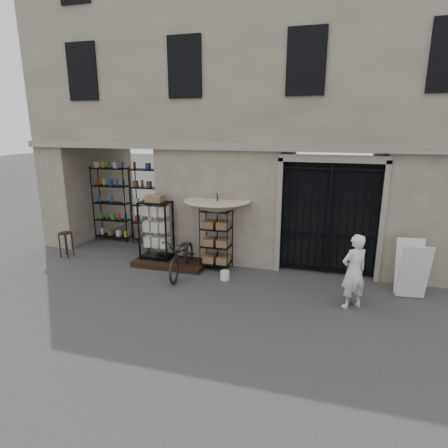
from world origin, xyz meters
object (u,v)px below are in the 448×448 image
(wooden_stool, at_px, (66,244))
(shopkeeper, at_px, (351,307))
(white_bucket, at_px, (225,275))
(bicycle, at_px, (183,274))
(display_cabinet, at_px, (156,233))
(market_umbrella, at_px, (217,204))
(steel_bollard, at_px, (349,285))
(wire_rack, at_px, (216,239))
(easel_sign, at_px, (412,269))

(wooden_stool, xyz_separation_m, shopkeeper, (7.99, -1.01, -0.39))
(white_bucket, bearing_deg, bicycle, 178.16)
(display_cabinet, distance_m, market_umbrella, 1.98)
(bicycle, bearing_deg, market_umbrella, 36.04)
(display_cabinet, distance_m, steel_bollard, 5.26)
(wire_rack, distance_m, wooden_stool, 4.58)
(wire_rack, bearing_deg, bicycle, -143.02)
(market_umbrella, xyz_separation_m, steel_bollard, (3.36, -1.26, -1.34))
(display_cabinet, relative_size, white_bucket, 7.55)
(display_cabinet, relative_size, easel_sign, 1.37)
(market_umbrella, height_order, easel_sign, market_umbrella)
(wire_rack, relative_size, steel_bollard, 1.93)
(market_umbrella, distance_m, wooden_stool, 4.79)
(white_bucket, height_order, easel_sign, easel_sign)
(wooden_stool, bearing_deg, white_bucket, -3.80)
(market_umbrella, xyz_separation_m, shopkeeper, (3.42, -1.38, -1.79))
(display_cabinet, distance_m, wooden_stool, 2.87)
(wire_rack, bearing_deg, market_umbrella, 60.72)
(bicycle, bearing_deg, easel_sign, -3.47)
(market_umbrella, relative_size, wooden_stool, 3.33)
(market_umbrella, height_order, shopkeeper, market_umbrella)
(easel_sign, bearing_deg, wire_rack, 169.39)
(wooden_stool, bearing_deg, easel_sign, -0.66)
(wooden_stool, bearing_deg, display_cabinet, 5.51)
(wire_rack, xyz_separation_m, easel_sign, (4.72, -0.44, -0.18))
(bicycle, distance_m, easel_sign, 5.50)
(display_cabinet, xyz_separation_m, shopkeeper, (5.17, -1.28, -0.88))
(market_umbrella, bearing_deg, easel_sign, -5.81)
(display_cabinet, distance_m, wire_rack, 1.74)
(wire_rack, bearing_deg, steel_bollard, -23.27)
(display_cabinet, height_order, wooden_stool, display_cabinet)
(market_umbrella, bearing_deg, shopkeeper, -21.94)
(display_cabinet, xyz_separation_m, steel_bollard, (5.11, -1.15, -0.43))
(wooden_stool, height_order, steel_bollard, steel_bollard)
(bicycle, distance_m, shopkeeper, 4.23)
(wire_rack, height_order, market_umbrella, market_umbrella)
(display_cabinet, height_order, wire_rack, display_cabinet)
(bicycle, xyz_separation_m, shopkeeper, (4.17, -0.71, 0.00))
(wooden_stool, height_order, easel_sign, easel_sign)
(wire_rack, distance_m, shopkeeper, 3.79)
(market_umbrella, height_order, wooden_stool, market_umbrella)
(display_cabinet, distance_m, shopkeeper, 5.40)
(wooden_stool, bearing_deg, bicycle, -4.39)
(bicycle, relative_size, wooden_stool, 2.62)
(bicycle, xyz_separation_m, wooden_stool, (-3.81, 0.29, 0.39))
(wooden_stool, bearing_deg, wire_rack, 4.18)
(wooden_stool, relative_size, steel_bollard, 0.83)
(market_umbrella, height_order, steel_bollard, market_umbrella)
(display_cabinet, xyz_separation_m, wire_rack, (1.73, 0.06, -0.03))
(white_bucket, bearing_deg, shopkeeper, -12.66)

